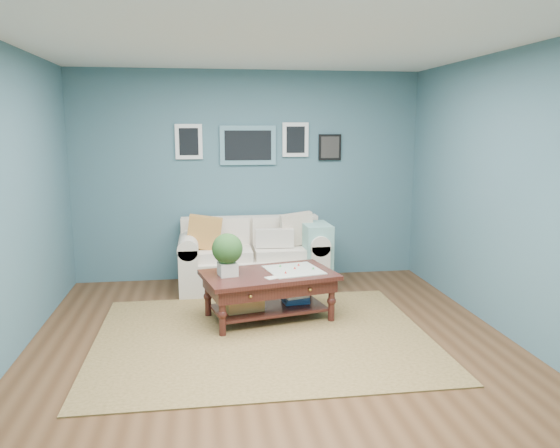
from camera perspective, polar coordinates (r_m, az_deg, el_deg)
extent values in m
plane|color=brown|center=(5.04, -0.53, -13.09)|extent=(5.00, 5.00, 0.00)
plane|color=white|center=(4.69, -0.58, 18.87)|extent=(5.00, 5.00, 0.00)
cube|color=#456977|center=(7.15, -3.27, 5.01)|extent=(4.50, 0.02, 2.70)
cube|color=#456977|center=(2.27, 8.02, -6.31)|extent=(4.50, 0.02, 2.70)
cube|color=#456977|center=(5.45, 23.60, 2.57)|extent=(0.02, 5.00, 2.70)
cube|color=#5B8A98|center=(7.10, -3.37, 8.21)|extent=(0.72, 0.03, 0.50)
cube|color=black|center=(7.08, -3.36, 8.20)|extent=(0.60, 0.01, 0.38)
cube|color=white|center=(7.07, -9.51, 8.48)|extent=(0.34, 0.03, 0.44)
cube|color=white|center=(7.17, 1.62, 8.80)|extent=(0.34, 0.03, 0.44)
cube|color=black|center=(7.27, 5.22, 7.99)|extent=(0.30, 0.03, 0.34)
cube|color=brown|center=(5.33, -1.80, -11.71)|extent=(3.15, 2.52, 0.01)
cube|color=beige|center=(6.85, -2.88, -5.02)|extent=(1.34, 0.83, 0.40)
cube|color=beige|center=(7.06, -3.16, -1.02)|extent=(1.75, 0.21, 0.45)
cube|color=beige|center=(6.80, -9.49, -4.44)|extent=(0.23, 0.83, 0.58)
cube|color=beige|center=(6.94, 3.57, -4.02)|extent=(0.23, 0.83, 0.58)
cylinder|color=beige|center=(6.73, -9.56, -2.04)|extent=(0.24, 0.83, 0.24)
cylinder|color=beige|center=(6.87, 3.59, -1.66)|extent=(0.24, 0.83, 0.24)
cube|color=beige|center=(6.71, -5.91, -3.11)|extent=(0.68, 0.53, 0.12)
cube|color=beige|center=(6.77, 0.16, -2.92)|extent=(0.68, 0.53, 0.12)
cube|color=beige|center=(6.92, -6.04, -0.75)|extent=(0.68, 0.11, 0.34)
cube|color=beige|center=(6.98, -0.15, -0.59)|extent=(0.68, 0.11, 0.34)
cube|color=orange|center=(6.66, -7.90, -0.89)|extent=(0.46, 0.16, 0.45)
cube|color=beige|center=(6.82, 1.79, -0.52)|extent=(0.44, 0.17, 0.43)
cube|color=beige|center=(6.68, -0.59, -1.49)|extent=(0.47, 0.11, 0.23)
cube|color=#7CB0A5|center=(6.80, 3.78, -3.10)|extent=(0.32, 0.52, 0.75)
cube|color=black|center=(5.66, -1.18, -5.34)|extent=(1.47, 1.04, 0.04)
cube|color=black|center=(5.68, -1.18, -6.21)|extent=(1.36, 0.94, 0.13)
cube|color=black|center=(5.76, -1.17, -8.72)|extent=(1.23, 0.81, 0.03)
sphere|color=gold|center=(5.27, -3.10, -7.56)|extent=(0.03, 0.03, 0.03)
sphere|color=gold|center=(5.48, 3.17, -6.86)|extent=(0.03, 0.03, 0.03)
cylinder|color=black|center=(5.30, -6.05, -9.32)|extent=(0.07, 0.07, 0.46)
cylinder|color=black|center=(5.68, 5.40, -7.96)|extent=(0.07, 0.07, 0.46)
cylinder|color=black|center=(5.85, -7.55, -7.45)|extent=(0.07, 0.07, 0.46)
cylinder|color=black|center=(6.20, 2.97, -6.37)|extent=(0.07, 0.07, 0.46)
cube|color=white|center=(5.57, -5.49, -4.70)|extent=(0.21, 0.21, 0.13)
sphere|color=#224E1C|center=(5.52, -5.53, -2.58)|extent=(0.31, 0.31, 0.31)
cube|color=silver|center=(5.75, 1.44, -4.83)|extent=(0.63, 0.63, 0.01)
cube|color=#B8794A|center=(5.64, -3.86, -7.82)|extent=(0.43, 0.34, 0.22)
cube|color=navy|center=(5.87, 1.65, -7.61)|extent=(0.30, 0.25, 0.12)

